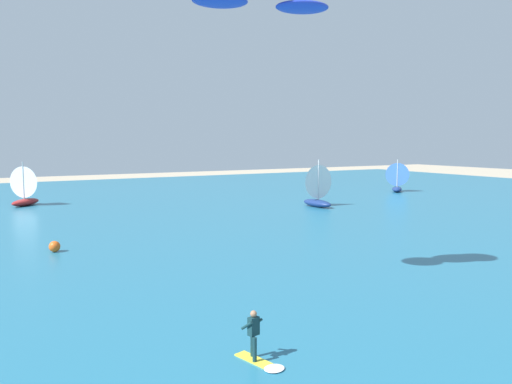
{
  "coord_description": "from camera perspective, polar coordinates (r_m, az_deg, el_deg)",
  "views": [
    {
      "loc": [
        -9.64,
        0.66,
        7.25
      ],
      "look_at": [
        -0.53,
        16.51,
        5.38
      ],
      "focal_mm": 35.65,
      "sensor_mm": 36.0,
      "label": 1
    }
  ],
  "objects": [
    {
      "name": "sailboat_outermost",
      "position": [
        61.54,
        -24.19,
        0.72
      ],
      "size": [
        4.26,
        4.31,
        4.86
      ],
      "color": "maroon",
      "rests_on": "ocean"
    },
    {
      "name": "marker_buoy",
      "position": [
        35.25,
        -21.67,
        -5.7
      ],
      "size": [
        0.72,
        0.72,
        0.72
      ],
      "primitive_type": "sphere",
      "color": "#E55919",
      "rests_on": "ocean"
    },
    {
      "name": "ocean",
      "position": [
        51.19,
        -18.74,
        -2.57
      ],
      "size": [
        160.0,
        90.0,
        0.1
      ],
      "primitive_type": "cube",
      "color": "#236B89",
      "rests_on": "ground"
    },
    {
      "name": "kitesurfer",
      "position": [
        17.09,
        0.18,
        -16.69
      ],
      "size": [
        1.01,
        2.03,
        1.67
      ],
      "color": "yellow",
      "rests_on": "ocean"
    },
    {
      "name": "sailboat_mid_left",
      "position": [
        74.0,
        15.58,
        1.67
      ],
      "size": [
        3.99,
        3.96,
        4.51
      ],
      "color": "navy",
      "rests_on": "ocean"
    },
    {
      "name": "sailboat_heeled_over",
      "position": [
        55.43,
        6.5,
        0.8
      ],
      "size": [
        3.68,
        4.35,
        5.1
      ],
      "color": "navy",
      "rests_on": "ocean"
    }
  ]
}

